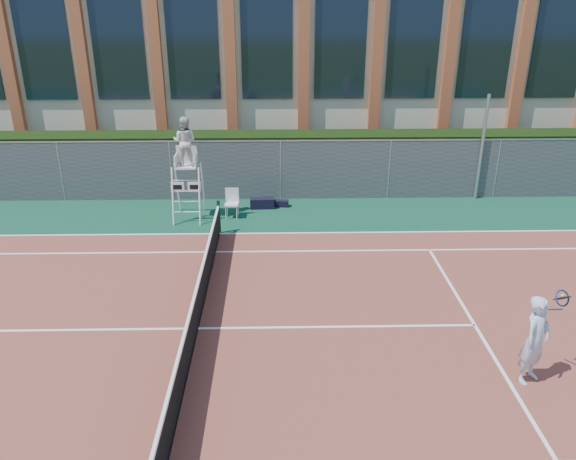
{
  "coord_description": "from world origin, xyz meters",
  "views": [
    {
      "loc": [
        1.83,
        -10.98,
        7.12
      ],
      "look_at": [
        2.14,
        3.0,
        1.19
      ],
      "focal_mm": 35.0,
      "sensor_mm": 36.0,
      "label": 1
    }
  ],
  "objects_px": {
    "steel_pole": "(482,148)",
    "tennis_player": "(535,340)",
    "plastic_chair": "(232,200)",
    "umpire_chair": "(185,144)"
  },
  "relations": [
    {
      "from": "plastic_chair",
      "to": "umpire_chair",
      "type": "bearing_deg",
      "value": -179.51
    },
    {
      "from": "plastic_chair",
      "to": "tennis_player",
      "type": "distance_m",
      "value": 11.13
    },
    {
      "from": "steel_pole",
      "to": "tennis_player",
      "type": "bearing_deg",
      "value": -103.13
    },
    {
      "from": "umpire_chair",
      "to": "steel_pole",
      "type": "bearing_deg",
      "value": 9.0
    },
    {
      "from": "steel_pole",
      "to": "tennis_player",
      "type": "relative_size",
      "value": 2.08
    },
    {
      "from": "steel_pole",
      "to": "plastic_chair",
      "type": "xyz_separation_m",
      "value": [
        -8.98,
        -1.64,
        -1.34
      ]
    },
    {
      "from": "umpire_chair",
      "to": "tennis_player",
      "type": "bearing_deg",
      "value": -48.67
    },
    {
      "from": "plastic_chair",
      "to": "tennis_player",
      "type": "height_order",
      "value": "tennis_player"
    },
    {
      "from": "plastic_chair",
      "to": "tennis_player",
      "type": "xyz_separation_m",
      "value": [
        6.48,
        -9.04,
        0.37
      ]
    },
    {
      "from": "steel_pole",
      "to": "umpire_chair",
      "type": "distance_m",
      "value": 10.58
    }
  ]
}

